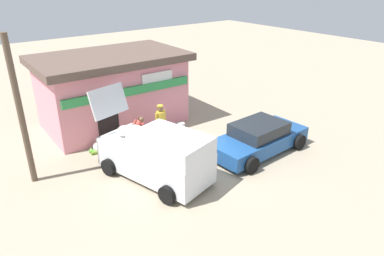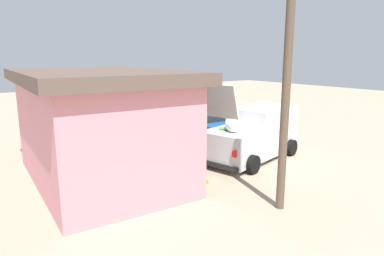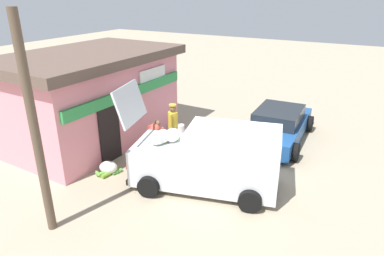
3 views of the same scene
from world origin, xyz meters
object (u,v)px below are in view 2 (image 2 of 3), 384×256
at_px(storefront_bar, 99,125).
at_px(parked_sedan, 202,122).
at_px(unloaded_banana_pile, 197,176).
at_px(paint_bucket, 147,147).
at_px(delivery_van, 253,134).
at_px(customer_bending, 199,141).
at_px(vendor_standing, 179,132).

bearing_deg(storefront_bar, parked_sedan, -62.41).
distance_m(unloaded_banana_pile, paint_bucket, 3.87).
height_order(parked_sedan, paint_bucket, parked_sedan).
distance_m(parked_sedan, unloaded_banana_pile, 6.39).
height_order(delivery_van, customer_bending, delivery_van).
bearing_deg(storefront_bar, paint_bucket, -52.38).
distance_m(storefront_bar, customer_bending, 3.35).
relative_size(customer_bending, unloaded_banana_pile, 1.99).
height_order(storefront_bar, vendor_standing, storefront_bar).
distance_m(vendor_standing, customer_bending, 1.25).
relative_size(parked_sedan, paint_bucket, 12.52).
bearing_deg(customer_bending, storefront_bar, 77.65).
relative_size(vendor_standing, unloaded_banana_pile, 2.40).
relative_size(delivery_van, customer_bending, 3.30).
xyz_separation_m(vendor_standing, paint_bucket, (1.46, 0.59, -0.81)).
bearing_deg(customer_bending, vendor_standing, -0.41).
xyz_separation_m(parked_sedan, vendor_standing, (-2.67, 2.97, 0.40)).
bearing_deg(parked_sedan, vendor_standing, 131.95).
bearing_deg(delivery_van, paint_bucket, 42.65).
bearing_deg(paint_bucket, parked_sedan, -71.16).
distance_m(storefront_bar, parked_sedan, 7.03).
relative_size(vendor_standing, customer_bending, 1.21).
distance_m(delivery_van, unloaded_banana_pile, 3.29).
xyz_separation_m(storefront_bar, customer_bending, (-0.70, -3.18, -0.80)).
bearing_deg(parked_sedan, delivery_van, 169.84).
xyz_separation_m(delivery_van, customer_bending, (0.34, 2.22, -0.04)).
bearing_deg(unloaded_banana_pile, paint_bucket, -4.48).
xyz_separation_m(delivery_van, parked_sedan, (4.25, -0.76, -0.33)).
relative_size(parked_sedan, unloaded_banana_pile, 6.08).
distance_m(parked_sedan, vendor_standing, 4.02).
bearing_deg(vendor_standing, customer_bending, 179.59).
bearing_deg(parked_sedan, paint_bucket, 108.84).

